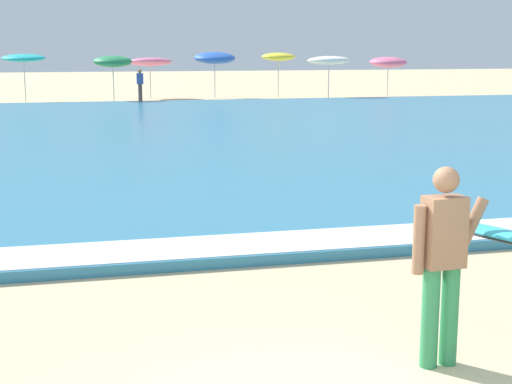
% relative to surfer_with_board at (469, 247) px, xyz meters
% --- Properties ---
extents(sea, '(120.00, 28.00, 0.14)m').
position_rel_surfer_with_board_xyz_m(sea, '(-1.32, 17.26, -0.96)').
color(sea, teal).
rests_on(sea, ground).
extents(surf_foam, '(120.00, 1.09, 0.01)m').
position_rel_surfer_with_board_xyz_m(surf_foam, '(-1.32, 3.86, -0.89)').
color(surf_foam, white).
rests_on(surf_foam, sea).
extents(surfer_with_board, '(1.02, 2.64, 1.73)m').
position_rel_surfer_with_board_xyz_m(surfer_with_board, '(0.00, 0.00, 0.00)').
color(surfer_with_board, '#338E56').
rests_on(surfer_with_board, ground).
extents(beach_umbrella_2, '(2.08, 2.10, 2.37)m').
position_rel_surfer_with_board_xyz_m(beach_umbrella_2, '(-5.26, 33.72, 1.10)').
color(beach_umbrella_2, beige).
rests_on(beach_umbrella_2, ground).
extents(beach_umbrella_3, '(1.86, 1.89, 2.30)m').
position_rel_surfer_with_board_xyz_m(beach_umbrella_3, '(-1.06, 32.55, 0.94)').
color(beach_umbrella_3, beige).
rests_on(beach_umbrella_3, ground).
extents(beach_umbrella_4, '(2.29, 2.32, 2.19)m').
position_rel_surfer_with_board_xyz_m(beach_umbrella_4, '(0.98, 34.91, 0.86)').
color(beach_umbrella_4, beige).
rests_on(beach_umbrella_4, ground).
extents(beach_umbrella_5, '(2.17, 2.22, 2.49)m').
position_rel_surfer_with_board_xyz_m(beach_umbrella_5, '(4.33, 34.54, 1.06)').
color(beach_umbrella_5, beige).
rests_on(beach_umbrella_5, ground).
extents(beach_umbrella_6, '(1.77, 1.78, 2.38)m').
position_rel_surfer_with_board_xyz_m(beach_umbrella_6, '(7.66, 34.01, 1.12)').
color(beach_umbrella_6, beige).
rests_on(beach_umbrella_6, ground).
extents(beach_umbrella_7, '(2.23, 2.24, 2.23)m').
position_rel_surfer_with_board_xyz_m(beach_umbrella_7, '(10.01, 32.67, 0.94)').
color(beach_umbrella_7, beige).
rests_on(beach_umbrella_7, ground).
extents(beach_umbrella_8, '(2.02, 2.04, 2.16)m').
position_rel_surfer_with_board_xyz_m(beach_umbrella_8, '(13.81, 33.78, 0.81)').
color(beach_umbrella_8, beige).
rests_on(beach_umbrella_8, ground).
extents(beachgoer_near_row_mid, '(0.32, 0.20, 1.58)m').
position_rel_surfer_with_board_xyz_m(beachgoer_near_row_mid, '(0.27, 33.05, -0.19)').
color(beachgoer_near_row_mid, '#383842').
rests_on(beachgoer_near_row_mid, ground).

